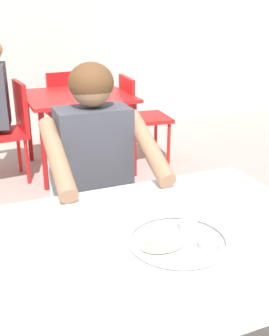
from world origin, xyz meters
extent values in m
cube|color=white|center=(-0.03, -0.04, 0.71)|extent=(1.19, 0.87, 0.03)
cylinder|color=#B2B2B7|center=(0.50, 0.34, 0.35)|extent=(0.04, 0.04, 0.70)
cylinder|color=#B7BABF|center=(0.01, -0.10, 0.73)|extent=(0.32, 0.32, 0.01)
torus|color=#B7BABF|center=(0.01, -0.10, 0.74)|extent=(0.32, 0.32, 0.01)
cylinder|color=#B2B5BA|center=(0.08, -0.16, 0.74)|extent=(0.07, 0.07, 0.02)
cylinder|color=maroon|center=(0.08, -0.16, 0.75)|extent=(0.06, 0.06, 0.01)
cylinder|color=#B2B5BA|center=(0.08, -0.03, 0.74)|extent=(0.07, 0.07, 0.02)
cylinder|color=#9E4714|center=(0.08, -0.03, 0.75)|extent=(0.06, 0.06, 0.01)
ellipsoid|color=#E5C689|center=(-0.05, -0.10, 0.74)|extent=(0.15, 0.11, 0.01)
ellipsoid|color=#DCBE7E|center=(-0.05, -0.08, 0.75)|extent=(0.11, 0.07, 0.01)
cylinder|color=silver|center=(-0.28, -0.06, 0.78)|extent=(0.08, 0.08, 0.10)
cylinder|color=#593319|center=(-0.28, -0.06, 0.81)|extent=(0.06, 0.06, 0.02)
cube|color=silver|center=(-0.03, 0.73, 0.44)|extent=(0.40, 0.41, 0.04)
cube|color=silver|center=(-0.02, 0.91, 0.67)|extent=(0.37, 0.05, 0.42)
cylinder|color=silver|center=(0.12, 0.57, 0.21)|extent=(0.03, 0.03, 0.42)
cylinder|color=silver|center=(-0.19, 0.58, 0.21)|extent=(0.03, 0.03, 0.42)
cylinder|color=silver|center=(0.13, 0.88, 0.21)|extent=(0.03, 0.03, 0.42)
cylinder|color=silver|center=(-0.18, 0.89, 0.21)|extent=(0.03, 0.03, 0.42)
cylinder|color=#383838|center=(0.11, 0.28, 0.23)|extent=(0.10, 0.10, 0.46)
cylinder|color=#383838|center=(0.12, 0.47, 0.50)|extent=(0.13, 0.40, 0.12)
cylinder|color=#383838|center=(-0.19, 0.28, 0.23)|extent=(0.10, 0.10, 0.46)
cylinder|color=#383838|center=(-0.18, 0.48, 0.50)|extent=(0.13, 0.40, 0.12)
cube|color=#3F3F47|center=(-0.03, 0.68, 0.75)|extent=(0.35, 0.21, 0.50)
cylinder|color=#996B4C|center=(0.17, 0.49, 0.85)|extent=(0.09, 0.46, 0.25)
cylinder|color=#996B4C|center=(-0.24, 0.51, 0.85)|extent=(0.09, 0.46, 0.25)
sphere|color=#996B4C|center=(-0.03, 0.68, 1.10)|extent=(0.19, 0.19, 0.19)
ellipsoid|color=brown|center=(-0.03, 0.68, 1.12)|extent=(0.21, 0.20, 0.18)
cube|color=red|center=(0.37, 2.49, 0.69)|extent=(0.92, 0.89, 0.03)
cylinder|color=#A31414|center=(-0.03, 2.11, 0.34)|extent=(0.04, 0.04, 0.68)
cylinder|color=#A31414|center=(0.77, 2.11, 0.34)|extent=(0.04, 0.04, 0.68)
cylinder|color=#A31414|center=(-0.03, 2.88, 0.34)|extent=(0.04, 0.04, 0.68)
cylinder|color=#A31414|center=(0.77, 2.88, 0.34)|extent=(0.04, 0.04, 0.68)
cube|color=red|center=(-0.32, 2.44, 0.43)|extent=(0.44, 0.42, 0.04)
cube|color=red|center=(-0.13, 2.45, 0.65)|extent=(0.07, 0.37, 0.41)
cylinder|color=red|center=(-0.14, 2.30, 0.20)|extent=(0.03, 0.03, 0.41)
cylinder|color=red|center=(-0.17, 2.61, 0.20)|extent=(0.03, 0.03, 0.41)
cube|color=red|center=(1.04, 2.44, 0.44)|extent=(0.46, 0.48, 0.04)
cube|color=red|center=(0.84, 2.46, 0.65)|extent=(0.07, 0.42, 0.38)
cylinder|color=red|center=(1.22, 2.60, 0.21)|extent=(0.03, 0.03, 0.42)
cylinder|color=red|center=(1.19, 2.25, 0.21)|extent=(0.03, 0.03, 0.42)
cylinder|color=red|center=(0.88, 2.64, 0.21)|extent=(0.03, 0.03, 0.42)
cylinder|color=red|center=(0.85, 2.28, 0.21)|extent=(0.03, 0.03, 0.42)
cube|color=red|center=(0.37, 3.24, 0.42)|extent=(0.42, 0.44, 0.04)
cube|color=red|center=(0.39, 3.05, 0.63)|extent=(0.36, 0.07, 0.39)
cylinder|color=red|center=(0.21, 3.39, 0.20)|extent=(0.03, 0.03, 0.40)
cylinder|color=red|center=(0.51, 3.42, 0.20)|extent=(0.03, 0.03, 0.40)
cylinder|color=red|center=(0.24, 3.06, 0.20)|extent=(0.03, 0.03, 0.40)
cylinder|color=red|center=(0.54, 3.09, 0.20)|extent=(0.03, 0.03, 0.40)
camera|label=1|loc=(-0.55, -1.08, 1.42)|focal=43.60mm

